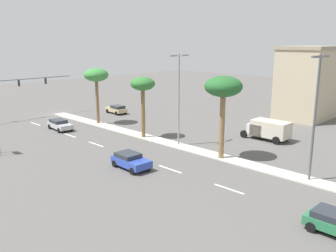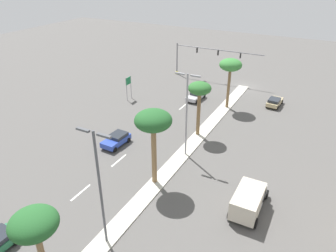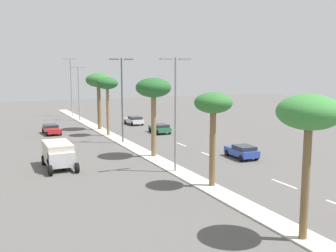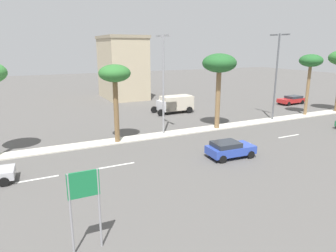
# 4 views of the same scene
# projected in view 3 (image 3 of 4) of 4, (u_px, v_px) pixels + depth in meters

# --- Properties ---
(ground_plane) EXTENTS (160.00, 160.00, 0.00)m
(ground_plane) POSITION_uv_depth(u_px,v_px,m) (150.00, 157.00, 40.40)
(ground_plane) COLOR #565451
(median_curb) EXTENTS (1.80, 82.77, 0.12)m
(median_curb) POSITION_uv_depth(u_px,v_px,m) (122.00, 141.00, 48.63)
(median_curb) COLOR beige
(median_curb) RESTS_ON ground
(lane_stripe_mid) EXTENTS (0.20, 2.80, 0.01)m
(lane_stripe_mid) POSITION_uv_depth(u_px,v_px,m) (284.00, 184.00, 30.82)
(lane_stripe_mid) COLOR silver
(lane_stripe_mid) RESTS_ON ground
(lane_stripe_outboard) EXTENTS (0.20, 2.80, 0.01)m
(lane_stripe_outboard) POSITION_uv_depth(u_px,v_px,m) (208.00, 155.00, 41.24)
(lane_stripe_outboard) COLOR silver
(lane_stripe_outboard) RESTS_ON ground
(lane_stripe_center) EXTENTS (0.20, 2.80, 0.01)m
(lane_stripe_center) POSITION_uv_depth(u_px,v_px,m) (181.00, 144.00, 47.02)
(lane_stripe_center) COLOR silver
(lane_stripe_center) RESTS_ON ground
(palm_tree_leading) EXTENTS (3.33, 3.33, 7.66)m
(palm_tree_leading) POSITION_uv_depth(u_px,v_px,m) (309.00, 116.00, 19.72)
(palm_tree_leading) COLOR brown
(palm_tree_leading) RESTS_ON median_curb
(palm_tree_near) EXTENTS (2.88, 2.88, 7.19)m
(palm_tree_near) POSITION_uv_depth(u_px,v_px,m) (213.00, 107.00, 29.16)
(palm_tree_near) COLOR brown
(palm_tree_near) RESTS_ON median_curb
(palm_tree_front) EXTENTS (3.61, 3.61, 8.04)m
(palm_tree_front) POSITION_uv_depth(u_px,v_px,m) (153.00, 90.00, 39.23)
(palm_tree_front) COLOR olive
(palm_tree_front) RESTS_ON median_curb
(palm_tree_center) EXTENTS (2.88, 2.88, 7.80)m
(palm_tree_center) POSITION_uv_depth(u_px,v_px,m) (107.00, 85.00, 51.99)
(palm_tree_center) COLOR olive
(palm_tree_center) RESTS_ON median_curb
(palm_tree_mid) EXTENTS (3.72, 3.72, 8.30)m
(palm_tree_mid) POSITION_uv_depth(u_px,v_px,m) (98.00, 82.00, 57.24)
(palm_tree_mid) COLOR brown
(palm_tree_mid) RESTS_ON median_curb
(street_lamp_left) EXTENTS (2.90, 0.24, 9.88)m
(street_lamp_left) POSITION_uv_depth(u_px,v_px,m) (176.00, 105.00, 33.53)
(street_lamp_left) COLOR gray
(street_lamp_left) RESTS_ON median_curb
(street_lamp_inboard) EXTENTS (2.90, 0.24, 10.20)m
(street_lamp_inboard) POSITION_uv_depth(u_px,v_px,m) (122.00, 94.00, 46.92)
(street_lamp_inboard) COLOR #515459
(street_lamp_inboard) RESTS_ON median_curb
(street_lamp_trailing) EXTENTS (2.90, 0.24, 9.29)m
(street_lamp_trailing) POSITION_uv_depth(u_px,v_px,m) (79.00, 89.00, 67.95)
(street_lamp_trailing) COLOR gray
(street_lamp_trailing) RESTS_ON median_curb
(street_lamp_leading) EXTENTS (2.90, 0.24, 10.94)m
(street_lamp_leading) POSITION_uv_depth(u_px,v_px,m) (71.00, 83.00, 73.75)
(street_lamp_leading) COLOR gray
(street_lamp_leading) RESTS_ON median_curb
(sedan_white_rear) EXTENTS (2.15, 4.27, 1.38)m
(sedan_white_rear) POSITION_uv_depth(u_px,v_px,m) (134.00, 120.00, 63.56)
(sedan_white_rear) COLOR silver
(sedan_white_rear) RESTS_ON ground
(sedan_red_center) EXTENTS (2.18, 4.51, 1.30)m
(sedan_red_center) POSITION_uv_depth(u_px,v_px,m) (51.00, 129.00, 54.42)
(sedan_red_center) COLOR red
(sedan_red_center) RESTS_ON ground
(sedan_blue_near) EXTENTS (2.19, 3.93, 1.36)m
(sedan_blue_near) POSITION_uv_depth(u_px,v_px,m) (242.00, 151.00, 39.61)
(sedan_blue_near) COLOR #2D47AD
(sedan_blue_near) RESTS_ON ground
(sedan_green_inboard) EXTENTS (2.08, 3.99, 1.33)m
(sedan_green_inboard) POSITION_uv_depth(u_px,v_px,m) (160.00, 128.00, 55.08)
(sedan_green_inboard) COLOR #287047
(sedan_green_inboard) RESTS_ON ground
(box_truck) EXTENTS (2.55, 5.45, 2.30)m
(box_truck) POSITION_uv_depth(u_px,v_px,m) (59.00, 154.00, 35.65)
(box_truck) COLOR silver
(box_truck) RESTS_ON ground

